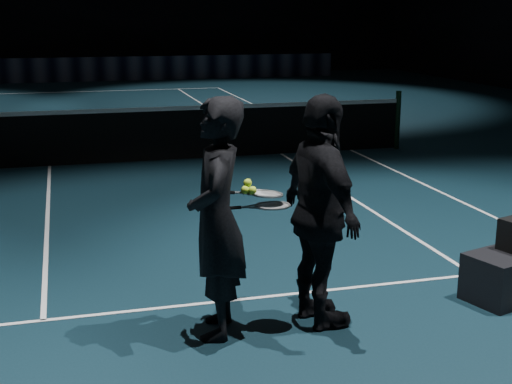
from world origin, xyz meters
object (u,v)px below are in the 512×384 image
racket_lower (273,206)px  player_b (321,213)px  tennis_balls (248,188)px  player_a (217,219)px  racket_upper (266,194)px

racket_lower → player_b: bearing=0.0°
tennis_balls → player_a: bearing=177.7°
player_a → racket_upper: size_ratio=2.83×
racket_lower → player_a: bearing=-180.0°
racket_lower → racket_upper: bearing=141.3°
player_a → tennis_balls: size_ratio=16.03×
player_a → player_b: bearing=101.1°
player_a → racket_upper: bearing=106.8°
racket_upper → tennis_balls: size_ratio=5.67×
racket_lower → tennis_balls: (-0.19, 0.02, 0.15)m
player_b → tennis_balls: player_b is taller
player_a → racket_lower: bearing=101.1°
racket_upper → tennis_balls: (-0.15, -0.03, 0.06)m
racket_lower → tennis_balls: bearing=178.5°
racket_lower → tennis_balls: tennis_balls is taller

